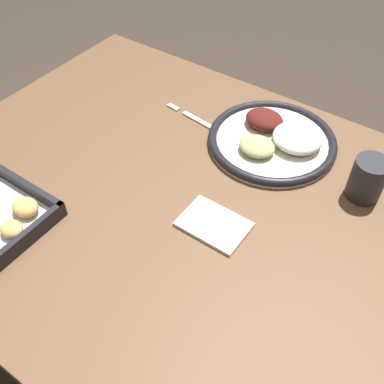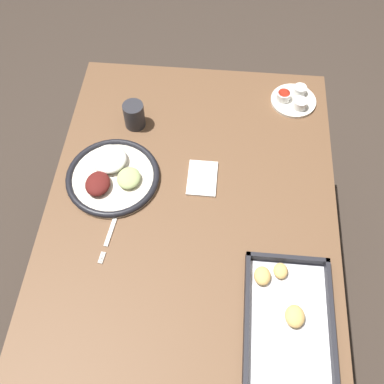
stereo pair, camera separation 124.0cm
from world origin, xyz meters
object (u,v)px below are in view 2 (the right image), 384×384
(dinner_plate, at_px, (112,175))
(napkin, at_px, (202,178))
(saucer_plate, at_px, (294,99))
(drinking_cup, at_px, (134,115))
(fork, at_px, (112,228))
(baking_tray, at_px, (287,322))

(dinner_plate, height_order, napkin, dinner_plate)
(napkin, bearing_deg, saucer_plate, 140.34)
(dinner_plate, distance_m, napkin, 0.28)
(saucer_plate, bearing_deg, napkin, -39.66)
(dinner_plate, bearing_deg, drinking_cup, 170.43)
(fork, height_order, baking_tray, baking_tray)
(baking_tray, bearing_deg, drinking_cup, -142.08)
(fork, bearing_deg, saucer_plate, 142.05)
(baking_tray, xyz_separation_m, napkin, (-0.43, -0.25, -0.01))
(dinner_plate, height_order, baking_tray, dinner_plate)
(saucer_plate, height_order, napkin, saucer_plate)
(fork, height_order, napkin, napkin)
(saucer_plate, distance_m, drinking_cup, 0.55)
(dinner_plate, xyz_separation_m, fork, (0.18, 0.03, -0.01))
(dinner_plate, distance_m, drinking_cup, 0.23)
(saucer_plate, height_order, baking_tray, same)
(baking_tray, xyz_separation_m, drinking_cup, (-0.63, -0.49, 0.03))
(drinking_cup, height_order, napkin, drinking_cup)
(dinner_plate, relative_size, fork, 1.42)
(fork, relative_size, baking_tray, 0.53)
(napkin, bearing_deg, fork, -51.98)
(saucer_plate, distance_m, napkin, 0.46)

